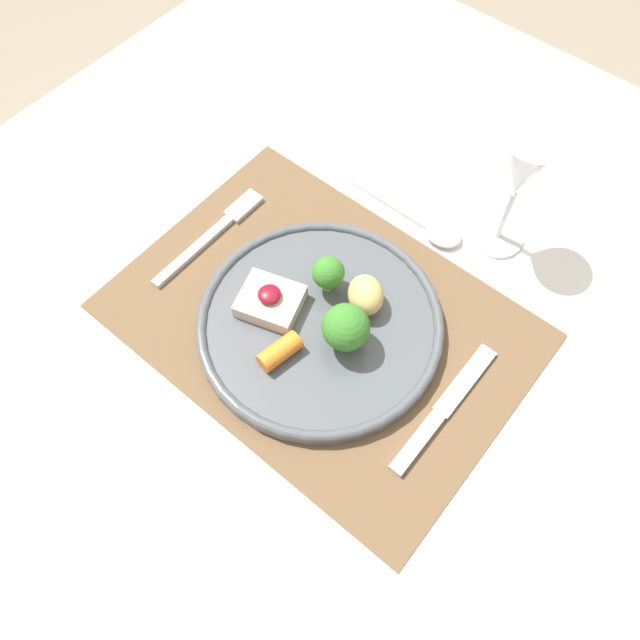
{
  "coord_description": "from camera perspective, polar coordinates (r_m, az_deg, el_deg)",
  "views": [
    {
      "loc": [
        0.23,
        -0.28,
        1.38
      ],
      "look_at": [
        0.01,
        -0.01,
        0.75
      ],
      "focal_mm": 35.0,
      "sensor_mm": 36.0,
      "label": 1
    }
  ],
  "objects": [
    {
      "name": "fork",
      "position": [
        0.82,
        -9.48,
        8.06
      ],
      "size": [
        0.02,
        0.19,
        0.01
      ],
      "rotation": [
        0.0,
        0.0,
        -0.02
      ],
      "color": "silver",
      "rests_on": "placemat"
    },
    {
      "name": "wine_glass_near",
      "position": [
        0.75,
        18.06,
        12.73
      ],
      "size": [
        0.07,
        0.07,
        0.17
      ],
      "color": "white",
      "rests_on": "dining_table"
    },
    {
      "name": "spoon",
      "position": [
        0.83,
        10.06,
        8.39
      ],
      "size": [
        0.17,
        0.04,
        0.01
      ],
      "rotation": [
        0.0,
        0.0,
        -0.05
      ],
      "color": "silver",
      "rests_on": "dining_table"
    },
    {
      "name": "dinner_plate",
      "position": [
        0.72,
        0.08,
        -0.12
      ],
      "size": [
        0.29,
        0.29,
        0.08
      ],
      "color": "#4C5156",
      "rests_on": "placemat"
    },
    {
      "name": "ground_plane",
      "position": [
        1.43,
        0.03,
        -14.41
      ],
      "size": [
        8.0,
        8.0,
        0.0
      ],
      "primitive_type": "plane",
      "color": "gray"
    },
    {
      "name": "placemat",
      "position": [
        0.74,
        0.06,
        -0.07
      ],
      "size": [
        0.47,
        0.34,
        0.0
      ],
      "primitive_type": "cube",
      "color": "brown",
      "rests_on": "dining_table"
    },
    {
      "name": "knife",
      "position": [
        0.7,
        10.71,
        -8.62
      ],
      "size": [
        0.02,
        0.19,
        0.01
      ],
      "rotation": [
        0.0,
        0.0,
        0.01
      ],
      "color": "silver",
      "rests_on": "placemat"
    },
    {
      "name": "dining_table",
      "position": [
        0.82,
        0.05,
        -3.01
      ],
      "size": [
        1.13,
        1.24,
        0.73
      ],
      "color": "white",
      "rests_on": "ground_plane"
    }
  ]
}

